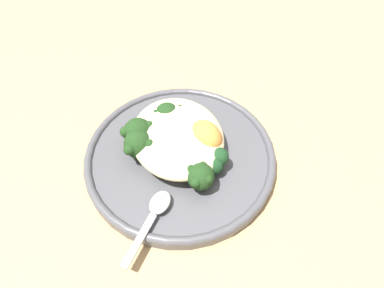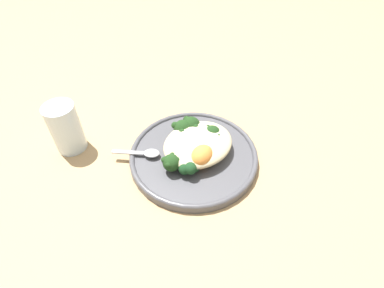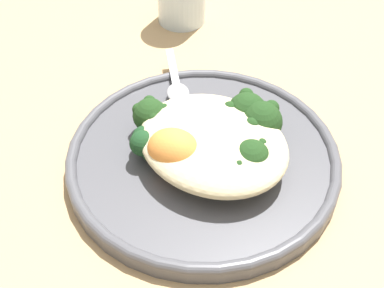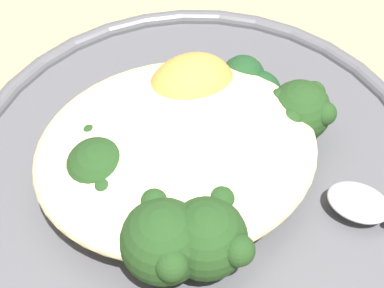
% 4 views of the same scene
% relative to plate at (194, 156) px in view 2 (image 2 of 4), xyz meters
% --- Properties ---
extents(ground_plane, '(4.00, 4.00, 0.00)m').
position_rel_plate_xyz_m(ground_plane, '(-0.01, 0.02, -0.01)').
color(ground_plane, tan).
extents(plate, '(0.28, 0.28, 0.02)m').
position_rel_plate_xyz_m(plate, '(0.00, 0.00, 0.00)').
color(plate, '#4C4C51').
rests_on(plate, ground_plane).
extents(quinoa_mound, '(0.16, 0.13, 0.04)m').
position_rel_plate_xyz_m(quinoa_mound, '(-0.01, -0.00, 0.03)').
color(quinoa_mound, beige).
rests_on(quinoa_mound, plate).
extents(broccoli_stalk_0, '(0.09, 0.06, 0.04)m').
position_rel_plate_xyz_m(broccoli_stalk_0, '(-0.05, -0.00, 0.03)').
color(broccoli_stalk_0, '#ADC675').
rests_on(broccoli_stalk_0, plate).
extents(broccoli_stalk_1, '(0.06, 0.12, 0.04)m').
position_rel_plate_xyz_m(broccoli_stalk_1, '(-0.03, -0.04, 0.03)').
color(broccoli_stalk_1, '#ADC675').
rests_on(broccoli_stalk_1, plate).
extents(broccoli_stalk_2, '(0.05, 0.10, 0.04)m').
position_rel_plate_xyz_m(broccoli_stalk_2, '(-0.01, -0.05, 0.03)').
color(broccoli_stalk_2, '#ADC675').
rests_on(broccoli_stalk_2, plate).
extents(broccoli_stalk_3, '(0.07, 0.09, 0.03)m').
position_rel_plate_xyz_m(broccoli_stalk_3, '(0.02, -0.02, 0.02)').
color(broccoli_stalk_3, '#ADC675').
rests_on(broccoli_stalk_3, plate).
extents(broccoli_stalk_4, '(0.12, 0.04, 0.04)m').
position_rel_plate_xyz_m(broccoli_stalk_4, '(0.05, 0.01, 0.03)').
color(broccoli_stalk_4, '#ADC675').
rests_on(broccoli_stalk_4, plate).
extents(sweet_potato_chunk_0, '(0.07, 0.07, 0.04)m').
position_rel_plate_xyz_m(sweet_potato_chunk_0, '(0.01, 0.03, 0.03)').
color(sweet_potato_chunk_0, orange).
rests_on(sweet_potato_chunk_0, plate).
extents(sweet_potato_chunk_1, '(0.06, 0.06, 0.05)m').
position_rel_plate_xyz_m(sweet_potato_chunk_1, '(0.01, 0.04, 0.03)').
color(sweet_potato_chunk_1, orange).
rests_on(sweet_potato_chunk_1, plate).
extents(kale_tuft, '(0.05, 0.05, 0.03)m').
position_rel_plate_xyz_m(kale_tuft, '(0.04, 0.03, 0.03)').
color(kale_tuft, '#193D1E').
rests_on(kale_tuft, plate).
extents(spoon, '(0.09, 0.08, 0.01)m').
position_rel_plate_xyz_m(spoon, '(0.09, -0.06, 0.01)').
color(spoon, '#B7B7BC').
rests_on(spoon, plate).
extents(water_glass, '(0.07, 0.07, 0.12)m').
position_rel_plate_xyz_m(water_glass, '(0.20, -0.20, 0.05)').
color(water_glass, silver).
rests_on(water_glass, ground_plane).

